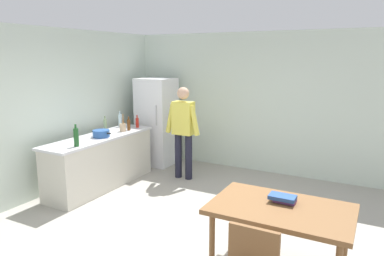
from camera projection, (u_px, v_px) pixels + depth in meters
ground_plane at (177, 231)px, 4.64m from camera, size 14.00×14.00×0.00m
wall_back at (254, 103)px, 6.97m from camera, size 6.40×0.12×2.70m
wall_left at (44, 112)px, 5.75m from camera, size 0.12×5.60×2.70m
kitchen_counter at (101, 161)px, 6.17m from camera, size 0.64×2.20×0.90m
refrigerator at (157, 122)px, 7.42m from camera, size 0.70×0.67×1.80m
person at (183, 127)px, 6.48m from camera, size 0.70×0.22×1.70m
dining_table at (281, 214)px, 3.60m from camera, size 1.40×0.90×0.75m
cooking_pot at (101, 134)px, 6.00m from camera, size 0.40×0.28×0.12m
utensil_jar at (123, 127)px, 6.46m from camera, size 0.11×0.11×0.32m
bottle_sauce_red at (137, 122)px, 6.81m from camera, size 0.06×0.06×0.24m
bottle_vinegar_tall at (105, 126)px, 6.23m from camera, size 0.06×0.06×0.32m
bottle_water_clear at (120, 120)px, 6.87m from camera, size 0.07×0.07×0.30m
bottle_beer_brown at (129, 125)px, 6.54m from camera, size 0.06×0.06×0.26m
bottle_wine_green at (76, 137)px, 5.36m from camera, size 0.08×0.08×0.34m
book_stack at (283, 198)px, 3.69m from camera, size 0.27×0.19×0.08m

